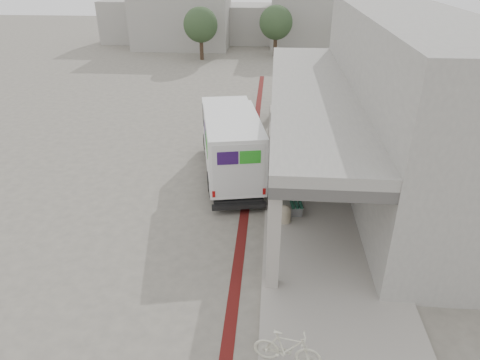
# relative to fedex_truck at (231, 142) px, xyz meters

# --- Properties ---
(ground) EXTENTS (120.00, 120.00, 0.00)m
(ground) POSITION_rel_fedex_truck_xyz_m (-0.15, -3.89, -1.60)
(ground) COLOR #666057
(ground) RESTS_ON ground
(bike_lane_stripe) EXTENTS (0.35, 40.00, 0.01)m
(bike_lane_stripe) POSITION_rel_fedex_truck_xyz_m (0.85, -1.89, -1.60)
(bike_lane_stripe) COLOR #501110
(bike_lane_stripe) RESTS_ON ground
(sidewalk) EXTENTS (4.40, 28.00, 0.12)m
(sidewalk) POSITION_rel_fedex_truck_xyz_m (3.85, -3.89, -1.54)
(sidewalk) COLOR gray
(sidewalk) RESTS_ON ground
(transit_building) EXTENTS (7.60, 17.00, 7.00)m
(transit_building) POSITION_rel_fedex_truck_xyz_m (6.68, 0.61, 1.80)
(transit_building) COLOR gray
(transit_building) RESTS_ON ground
(distant_backdrop) EXTENTS (28.00, 10.00, 6.50)m
(distant_backdrop) POSITION_rel_fedex_truck_xyz_m (-2.99, 31.99, 1.10)
(distant_backdrop) COLOR gray
(distant_backdrop) RESTS_ON ground
(tree_left) EXTENTS (3.20, 3.20, 4.80)m
(tree_left) POSITION_rel_fedex_truck_xyz_m (-5.15, 24.11, 1.58)
(tree_left) COLOR #38281C
(tree_left) RESTS_ON ground
(tree_mid) EXTENTS (3.20, 3.20, 4.80)m
(tree_mid) POSITION_rel_fedex_truck_xyz_m (1.85, 26.11, 1.58)
(tree_mid) COLOR #38281C
(tree_mid) RESTS_ON ground
(tree_right) EXTENTS (3.20, 3.20, 4.80)m
(tree_right) POSITION_rel_fedex_truck_xyz_m (9.85, 25.11, 1.58)
(tree_right) COLOR #38281C
(tree_right) RESTS_ON ground
(fedex_truck) EXTENTS (3.42, 7.33, 3.01)m
(fedex_truck) POSITION_rel_fedex_truck_xyz_m (0.00, 0.00, 0.00)
(fedex_truck) COLOR black
(fedex_truck) RESTS_ON ground
(bench) EXTENTS (0.66, 2.05, 0.47)m
(bench) POSITION_rel_fedex_truck_xyz_m (2.75, -2.71, -1.14)
(bench) COLOR slate
(bench) RESTS_ON sidewalk
(bollard_near) EXTENTS (0.45, 0.45, 0.67)m
(bollard_near) POSITION_rel_fedex_truck_xyz_m (2.40, -3.92, -1.15)
(bollard_near) COLOR gray
(bollard_near) RESTS_ON sidewalk
(bollard_far) EXTENTS (0.37, 0.37, 0.55)m
(bollard_far) POSITION_rel_fedex_truck_xyz_m (2.39, -1.63, -1.21)
(bollard_far) COLOR gray
(bollard_far) RESTS_ON sidewalk
(utility_cabinet) EXTENTS (0.47, 0.60, 0.94)m
(utility_cabinet) POSITION_rel_fedex_truck_xyz_m (4.15, -0.23, -1.01)
(utility_cabinet) COLOR gray
(utility_cabinet) RESTS_ON sidewalk
(bicycle_cream) EXTENTS (1.72, 0.76, 1.00)m
(bicycle_cream) POSITION_rel_fedex_truck_xyz_m (2.35, -10.21, -0.98)
(bicycle_cream) COLOR beige
(bicycle_cream) RESTS_ON sidewalk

